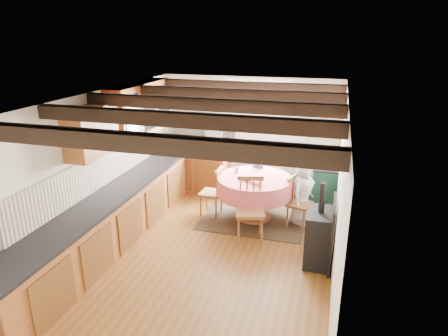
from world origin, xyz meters
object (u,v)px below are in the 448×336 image
(dining_table, at_px, (254,198))
(aga_range, at_px, (319,185))
(cup, at_px, (237,170))
(child_far, at_px, (257,179))
(cast_iron_stove, at_px, (320,224))
(chair_left, at_px, (211,191))
(chair_right, at_px, (300,202))
(chair_near, at_px, (250,210))
(child_right, at_px, (302,191))

(dining_table, distance_m, aga_range, 1.36)
(cup, bearing_deg, child_far, 54.15)
(child_far, xyz_separation_m, cup, (-0.31, -0.43, 0.31))
(cast_iron_stove, height_order, cup, cast_iron_stove)
(chair_left, xyz_separation_m, child_far, (0.74, 0.62, 0.08))
(chair_right, relative_size, cast_iron_stove, 0.73)
(aga_range, bearing_deg, dining_table, -143.27)
(chair_near, xyz_separation_m, cup, (-0.47, 0.95, 0.32))
(cup, bearing_deg, dining_table, -25.73)
(chair_near, relative_size, cup, 10.05)
(child_far, bearing_deg, dining_table, 115.19)
(chair_left, distance_m, chair_right, 1.62)
(dining_table, bearing_deg, child_right, 6.16)
(child_far, relative_size, child_right, 0.90)
(chair_right, bearing_deg, chair_left, 104.88)
(dining_table, height_order, child_right, child_right)
(chair_near, height_order, aga_range, chair_near)
(chair_near, distance_m, chair_left, 1.18)
(aga_range, bearing_deg, child_far, -170.21)
(aga_range, distance_m, cup, 1.64)
(chair_right, relative_size, child_far, 0.84)
(chair_right, distance_m, child_far, 1.12)
(cast_iron_stove, bearing_deg, child_right, 106.35)
(dining_table, distance_m, cast_iron_stove, 1.68)
(chair_near, relative_size, chair_left, 1.15)
(chair_right, bearing_deg, cast_iron_stove, -143.25)
(cast_iron_stove, xyz_separation_m, child_far, (-1.27, 1.76, -0.09))
(dining_table, distance_m, chair_right, 0.82)
(aga_range, relative_size, cast_iron_stove, 0.82)
(chair_right, xyz_separation_m, cast_iron_stove, (0.38, -1.08, 0.17))
(cast_iron_stove, bearing_deg, child_far, 125.69)
(child_far, bearing_deg, cup, 72.82)
(chair_left, xyz_separation_m, cast_iron_stove, (2.01, -1.14, 0.17))
(chair_left, bearing_deg, cup, 116.14)
(child_far, relative_size, cup, 10.32)
(cast_iron_stove, height_order, child_far, cast_iron_stove)
(chair_right, bearing_deg, child_far, 69.33)
(child_right, bearing_deg, dining_table, 115.73)
(child_far, bearing_deg, child_right, 168.64)
(cast_iron_stove, xyz_separation_m, cup, (-1.57, 1.33, 0.22))
(dining_table, height_order, chair_left, chair_left)
(cast_iron_stove, bearing_deg, chair_near, 160.89)
(cup, bearing_deg, chair_left, -155.99)
(chair_left, xyz_separation_m, child_right, (1.64, 0.10, 0.14))
(cup, bearing_deg, child_right, -4.39)
(aga_range, xyz_separation_m, cast_iron_stove, (0.11, -1.96, 0.15))
(dining_table, relative_size, cast_iron_stove, 1.06)
(dining_table, relative_size, chair_right, 1.46)
(chair_near, distance_m, child_far, 1.39)
(dining_table, xyz_separation_m, cast_iron_stove, (1.20, -1.15, 0.23))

